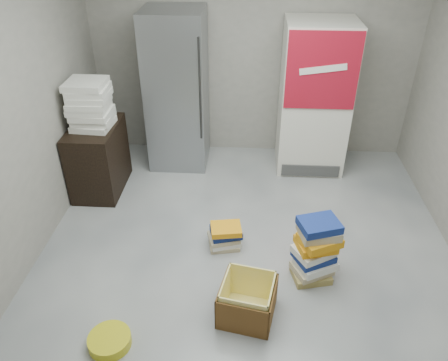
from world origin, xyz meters
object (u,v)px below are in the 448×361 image
Objects in this scene: phonebook_stack_main at (316,250)px; cardboard_box at (247,302)px; coke_cooler at (314,98)px; steel_fridge at (177,91)px; wood_shelf at (99,158)px.

cardboard_box is (-0.58, -0.47, -0.17)m from phonebook_stack_main.
cardboard_box is at bearing -106.22° from coke_cooler.
cardboard_box is (-0.73, -2.52, -0.76)m from coke_cooler.
coke_cooler is 2.83× the size of phonebook_stack_main.
coke_cooler reaches higher than cardboard_box.
steel_fridge is at bearing 104.63° from phonebook_stack_main.
coke_cooler reaches higher than wood_shelf.
phonebook_stack_main is at bearing -29.65° from wood_shelf.
coke_cooler is 2.63m from wood_shelf.
coke_cooler is at bearing 84.96° from cardboard_box.
steel_fridge is at bearing 121.14° from cardboard_box.
phonebook_stack_main is (2.33, -1.33, -0.08)m from wood_shelf.
phonebook_stack_main is 0.77m from cardboard_box.
coke_cooler is at bearing 16.28° from wood_shelf.
phonebook_stack_main is 1.26× the size of cardboard_box.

